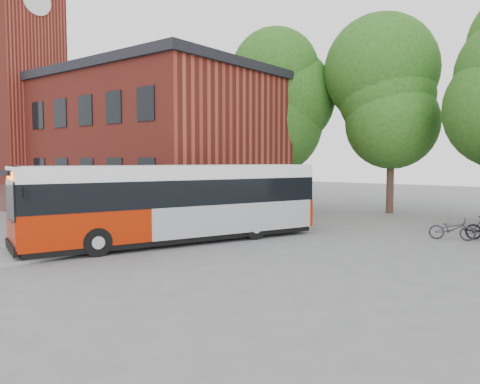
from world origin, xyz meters
The scene contains 8 objects.
ground centered at (0.00, 0.00, 0.00)m, with size 100.00×100.00×0.00m, color #606062.
station_building centered at (-13.00, 9.00, 4.25)m, with size 18.40×10.40×8.50m, color maroon, non-canonical shape.
clock_tower centered at (-19.00, 5.00, 9.10)m, with size 5.20×5.20×18.20m, color maroon, non-canonical shape.
bus_shelter centered at (-4.50, -1.00, 1.45)m, with size 3.60×7.00×2.90m, color black, non-canonical shape.
tree_0 centered at (-6.00, 16.00, 5.50)m, with size 7.92×7.92×11.00m, color #204D14, non-canonical shape.
tree_1 centered at (1.00, 17.00, 5.20)m, with size 7.92×7.92×10.40m, color #204D14, non-canonical shape.
city_bus centered at (-1.89, 2.12, 1.50)m, with size 2.51×11.78×2.99m, color #A31C03, non-canonical shape.
bicycle_0 centered at (6.41, 9.23, 0.45)m, with size 0.60×1.71×0.90m, color #22222A.
Camera 1 is at (11.15, -10.57, 3.22)m, focal length 35.00 mm.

